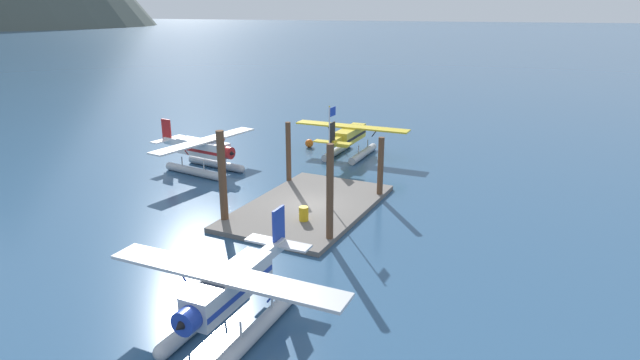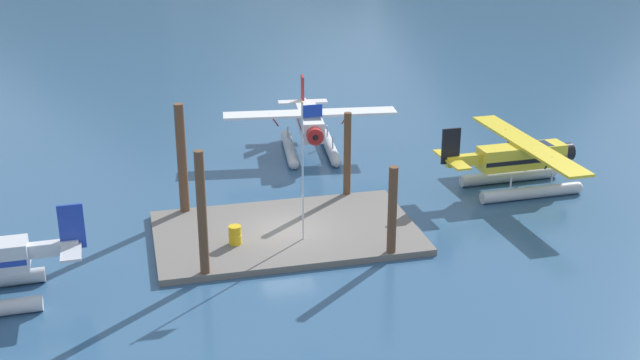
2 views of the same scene
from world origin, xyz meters
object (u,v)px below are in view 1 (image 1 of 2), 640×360
(seaplane_silver_port_aft, at_px, (229,295))
(mooring_buoy, at_px, (309,143))
(flagpole, at_px, (330,145))
(fuel_drum, at_px, (304,214))
(seaplane_white_bow_right, at_px, (204,153))
(seaplane_yellow_stbd_fwd, at_px, (350,139))

(seaplane_silver_port_aft, bearing_deg, mooring_buoy, 21.00)
(flagpole, height_order, mooring_buoy, flagpole)
(mooring_buoy, bearing_deg, fuel_drum, -153.88)
(seaplane_white_bow_right, xyz_separation_m, seaplane_yellow_stbd_fwd, (9.63, -8.72, 0.00))
(seaplane_silver_port_aft, bearing_deg, flagpole, 8.68)
(fuel_drum, bearing_deg, mooring_buoy, 26.12)
(flagpole, relative_size, seaplane_yellow_stbd_fwd, 0.63)
(seaplane_yellow_stbd_fwd, bearing_deg, seaplane_silver_port_aft, -167.26)
(flagpole, xyz_separation_m, fuel_drum, (-3.24, 0.23, -3.60))
(flagpole, height_order, seaplane_white_bow_right, flagpole)
(fuel_drum, distance_m, seaplane_silver_port_aft, 11.30)
(flagpole, distance_m, seaplane_white_bow_right, 13.33)
(seaplane_yellow_stbd_fwd, relative_size, seaplane_silver_port_aft, 1.00)
(flagpole, bearing_deg, mooring_buoy, 31.87)
(fuel_drum, height_order, seaplane_white_bow_right, seaplane_white_bow_right)
(mooring_buoy, bearing_deg, flagpole, -148.13)
(fuel_drum, relative_size, seaplane_yellow_stbd_fwd, 0.08)
(flagpole, bearing_deg, seaplane_silver_port_aft, -171.32)
(mooring_buoy, xyz_separation_m, seaplane_yellow_stbd_fwd, (-1.06, -4.67, 1.18))
(seaplane_yellow_stbd_fwd, height_order, seaplane_silver_port_aft, same)
(fuel_drum, bearing_deg, flagpole, -4.09)
(mooring_buoy, distance_m, seaplane_white_bow_right, 11.49)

